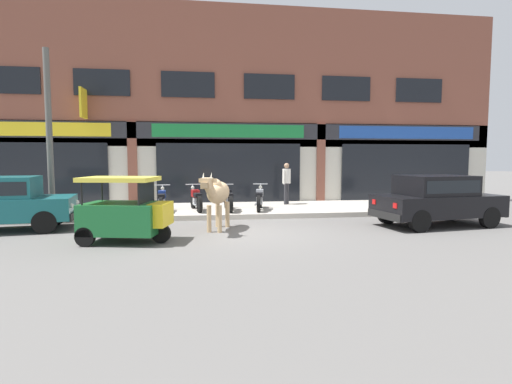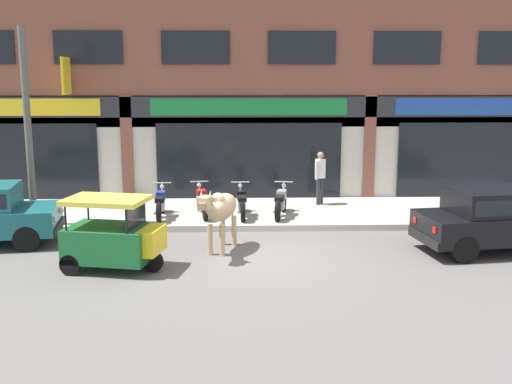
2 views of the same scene
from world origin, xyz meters
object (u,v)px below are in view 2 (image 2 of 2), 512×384
(cow, at_px, (221,209))
(utility_pole, at_px, (28,128))
(motorcycle_1, at_px, (202,202))
(motorcycle_2, at_px, (241,203))
(pedestrian, at_px, (320,172))
(car_0, at_px, (495,217))
(motorcycle_3, at_px, (281,202))
(motorcycle_0, at_px, (161,204))
(auto_rickshaw, at_px, (114,239))

(cow, relative_size, utility_pole, 0.41)
(motorcycle_1, height_order, motorcycle_2, same)
(cow, xyz_separation_m, motorcycle_1, (-0.60, 2.98, -0.45))
(pedestrian, bearing_deg, car_0, -53.40)
(motorcycle_3, height_order, utility_pole, utility_pole)
(cow, bearing_deg, motorcycle_3, 61.08)
(cow, relative_size, motorcycle_2, 1.15)
(car_0, relative_size, motorcycle_3, 2.09)
(motorcycle_0, distance_m, utility_pole, 3.91)
(cow, relative_size, motorcycle_3, 1.16)
(pedestrian, bearing_deg, utility_pole, -163.40)
(auto_rickshaw, bearing_deg, cow, 30.58)
(motorcycle_1, distance_m, pedestrian, 3.79)
(motorcycle_2, bearing_deg, auto_rickshaw, -122.82)
(motorcycle_0, bearing_deg, pedestrian, 19.16)
(car_0, xyz_separation_m, auto_rickshaw, (-8.43, -1.09, -0.15))
(pedestrian, bearing_deg, motorcycle_2, -147.11)
(cow, bearing_deg, pedestrian, 56.79)
(cow, height_order, auto_rickshaw, cow)
(cow, distance_m, motorcycle_1, 3.08)
(auto_rickshaw, distance_m, motorcycle_2, 4.91)
(cow, xyz_separation_m, motorcycle_0, (-1.73, 2.78, -0.45))
(motorcycle_0, bearing_deg, motorcycle_3, 1.25)
(utility_pole, bearing_deg, motorcycle_3, 7.00)
(car_0, xyz_separation_m, motorcycle_3, (-4.69, 3.05, -0.26))
(motorcycle_0, xyz_separation_m, utility_pole, (-3.20, -0.73, 2.13))
(car_0, bearing_deg, motorcycle_0, 159.57)
(car_0, relative_size, motorcycle_1, 2.09)
(pedestrian, bearing_deg, motorcycle_0, -160.84)
(cow, distance_m, motorcycle_2, 2.92)
(motorcycle_2, bearing_deg, car_0, -27.73)
(car_0, relative_size, motorcycle_0, 2.07)
(car_0, bearing_deg, motorcycle_3, 146.95)
(motorcycle_1, bearing_deg, auto_rickshaw, -110.19)
(utility_pole, bearing_deg, motorcycle_1, 12.11)
(cow, distance_m, pedestrian, 5.24)
(motorcycle_1, bearing_deg, car_0, -24.83)
(motorcycle_3, relative_size, pedestrian, 1.12)
(auto_rickshaw, xyz_separation_m, pedestrian, (5.04, 5.66, 0.49))
(car_0, xyz_separation_m, motorcycle_1, (-6.87, 3.18, -0.26))
(motorcycle_2, bearing_deg, utility_pole, -171.75)
(utility_pole, bearing_deg, motorcycle_0, 12.81)
(cow, bearing_deg, motorcycle_1, 101.42)
(car_0, relative_size, pedestrian, 2.35)
(pedestrian, bearing_deg, cow, -123.21)
(auto_rickshaw, relative_size, motorcycle_0, 1.17)
(motorcycle_2, bearing_deg, motorcycle_0, -178.48)
(car_0, height_order, motorcycle_1, car_0)
(motorcycle_2, height_order, pedestrian, pedestrian)
(car_0, distance_m, utility_pole, 11.56)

